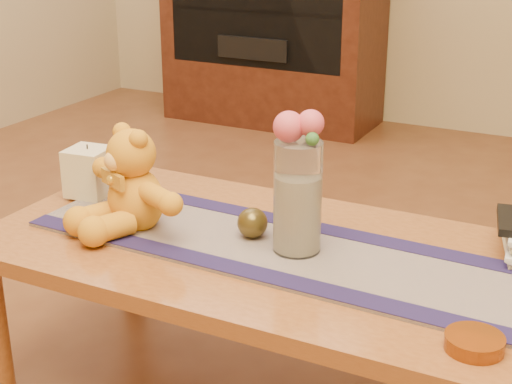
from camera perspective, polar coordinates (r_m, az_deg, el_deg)
The scene contains 26 objects.
coffee_table_top at distance 1.81m, azimuth 1.41°, elevation -4.68°, with size 1.40×0.70×0.04m, color brown.
table_leg_bl at distance 2.44m, azimuth -9.34°, elevation -3.84°, with size 0.07×0.07×0.41m, color brown.
persian_runner at distance 1.80m, azimuth 1.30°, elevation -4.12°, with size 1.20×0.35×0.01m, color #191A46.
runner_border_near at distance 1.68m, azimuth -0.99°, elevation -5.80°, with size 1.20×0.06×0.00m, color #1D1642.
runner_border_far at distance 1.91m, azimuth 3.30°, elevation -2.37°, with size 1.20×0.06×0.00m, color #1D1642.
teddy_bear at distance 1.89m, azimuth -9.03°, elevation 0.95°, with size 0.35×0.29×0.24m, color orange, non-canonical shape.
pillar_candle at distance 2.13m, azimuth -12.32°, elevation 1.49°, with size 0.11×0.11×0.13m, color beige.
candle_wick at distance 2.11m, azimuth -12.47°, elevation 3.31°, with size 0.00×0.00×0.01m, color black.
glass_vase at distance 1.72m, azimuth 3.12°, elevation -0.40°, with size 0.11×0.11×0.26m, color silver.
potpourri_fill at distance 1.74m, azimuth 3.09°, elevation -1.60°, with size 0.09×0.09×0.18m, color beige.
rose_left at distance 1.67m, azimuth 2.46°, elevation 4.88°, with size 0.07×0.07×0.07m, color #CE485B.
rose_right at distance 1.66m, azimuth 4.10°, elevation 5.14°, with size 0.06×0.06×0.06m, color #CE485B.
blue_flower_back at distance 1.70m, azimuth 4.01°, elevation 4.89°, with size 0.04×0.04×0.04m, color #474494.
blue_flower_side at distance 1.71m, azimuth 2.57°, elevation 4.69°, with size 0.04×0.04×0.04m, color #474494.
leaf_sprig at distance 1.64m, azimuth 4.21°, elevation 3.96°, with size 0.03×0.03×0.03m, color #33662D.
bronze_ball at distance 1.82m, azimuth -0.27°, elevation -2.32°, with size 0.07×0.07×0.07m, color #4A3C18.
book_bottom at distance 1.86m, azimuth 18.00°, elevation -4.01°, with size 0.17×0.22×0.02m, color beige.
book_lower at distance 1.85m, azimuth 18.22°, elevation -3.54°, with size 0.16×0.22×0.02m, color beige.
book_upper at distance 1.85m, azimuth 17.94°, elevation -2.89°, with size 0.17×0.22×0.02m, color beige.
book_top at distance 1.84m, azimuth 18.32°, elevation -2.44°, with size 0.16×0.22×0.02m, color beige.
tv_remote at distance 1.83m, azimuth 18.26°, elevation -2.02°, with size 0.04×0.16×0.02m, color black.
amber_dish at distance 1.47m, azimuth 15.96°, elevation -10.74°, with size 0.11×0.11×0.03m, color #BF5914.
media_cabinet at distance 4.44m, azimuth 1.28°, elevation 12.28°, with size 1.20×0.50×1.10m, color black.
cabinet_cavity at distance 4.22m, azimuth -0.13°, elevation 13.33°, with size 1.02×0.03×0.61m, color black.
cabinet_shelf at distance 4.29m, azimuth 0.40°, elevation 13.47°, with size 1.02×0.20×0.03m, color black.
stereo_lower at distance 4.34m, azimuth 0.52°, elevation 10.90°, with size 0.42×0.28×0.12m, color black.
Camera 1 is at (0.70, -1.48, 1.21)m, focal length 53.69 mm.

